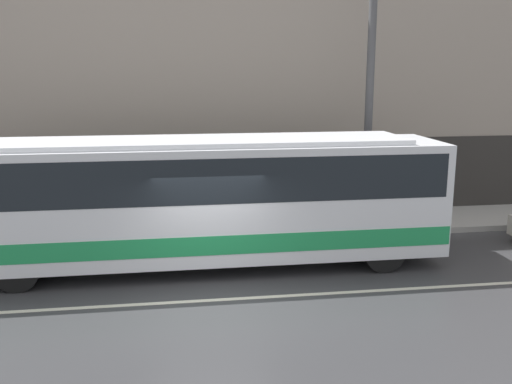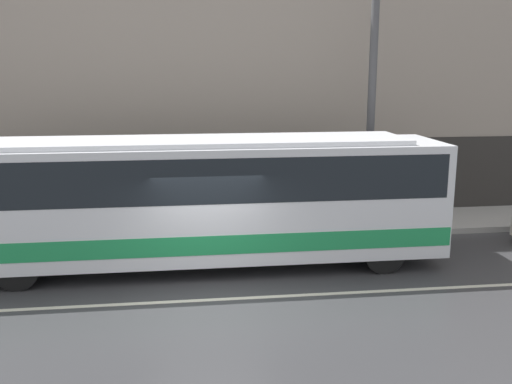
# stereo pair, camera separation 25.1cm
# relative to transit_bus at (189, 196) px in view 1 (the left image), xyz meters

# --- Properties ---
(ground_plane) EXTENTS (60.00, 60.00, 0.00)m
(ground_plane) POSITION_rel_transit_bus_xyz_m (0.41, -2.22, -1.80)
(ground_plane) COLOR #38383A
(sidewalk) EXTENTS (60.00, 2.56, 0.18)m
(sidewalk) POSITION_rel_transit_bus_xyz_m (0.41, 3.06, -1.71)
(sidewalk) COLOR #A09E99
(sidewalk) RESTS_ON ground_plane
(building_facade) EXTENTS (60.00, 0.35, 10.39)m
(building_facade) POSITION_rel_transit_bus_xyz_m (0.41, 4.48, 3.21)
(building_facade) COLOR gray
(building_facade) RESTS_ON ground_plane
(lane_stripe) EXTENTS (54.00, 0.14, 0.01)m
(lane_stripe) POSITION_rel_transit_bus_xyz_m (0.41, -2.22, -1.80)
(lane_stripe) COLOR beige
(lane_stripe) RESTS_ON ground_plane
(transit_bus) EXTENTS (12.48, 2.48, 3.19)m
(transit_bus) POSITION_rel_transit_bus_xyz_m (0.00, 0.00, 0.00)
(transit_bus) COLOR silver
(transit_bus) RESTS_ON ground_plane
(utility_pole_near) EXTENTS (0.23, 0.23, 8.02)m
(utility_pole_near) POSITION_rel_transit_bus_xyz_m (5.40, 2.58, 2.38)
(utility_pole_near) COLOR #4C4C4F
(utility_pole_near) RESTS_ON sidewalk
(pedestrian_waiting) EXTENTS (0.36, 0.36, 1.64)m
(pedestrian_waiting) POSITION_rel_transit_bus_xyz_m (-2.25, 2.97, -0.86)
(pedestrian_waiting) COLOR #333338
(pedestrian_waiting) RESTS_ON sidewalk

